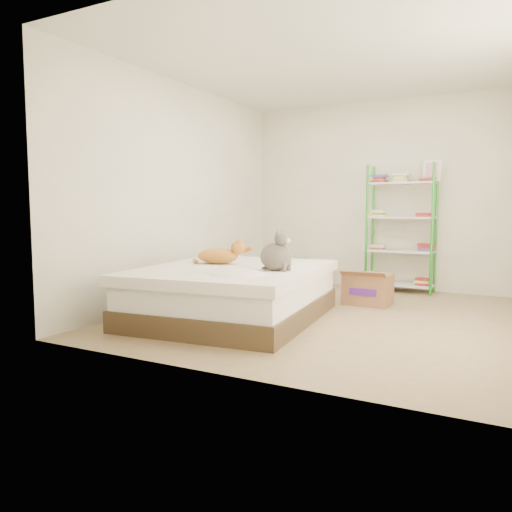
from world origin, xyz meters
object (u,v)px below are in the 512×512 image
Objects in this scene: bed at (234,293)px; orange_cat at (218,254)px; cardboard_box at (368,289)px; grey_cat at (276,251)px; shelf_unit at (402,228)px; white_bin at (321,273)px.

orange_cat reaches higher than bed.
bed reaches higher than cardboard_box.
orange_cat is at bearing 145.32° from bed.
shelf_unit is at bearing -10.11° from grey_cat.
grey_cat reaches higher than orange_cat.
bed is at bearing -90.83° from white_bin.
grey_cat is at bearing -104.31° from shelf_unit.
shelf_unit is (0.64, 2.52, 0.13)m from grey_cat.
orange_cat is at bearing -98.07° from white_bin.
shelf_unit is at bearing 58.94° from bed.
shelf_unit is 4.16× the size of white_bin.
orange_cat is at bearing -136.36° from cardboard_box.
grey_cat is 2.60m from shelf_unit.
grey_cat reaches higher than cardboard_box.
cardboard_box reaches higher than white_bin.
white_bin is (-1.12, -0.03, -0.66)m from shelf_unit.
bed is at bearing 86.28° from grey_cat.
cardboard_box is at bearing -46.70° from white_bin.
grey_cat is at bearing -108.75° from cardboard_box.
shelf_unit is at bearing 82.06° from cardboard_box.
bed is 5.87× the size of grey_cat.
shelf_unit is 3.36× the size of cardboard_box.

